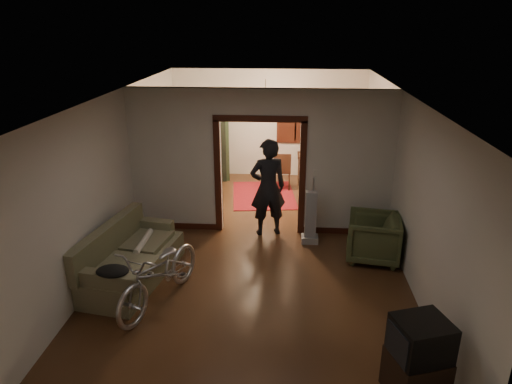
# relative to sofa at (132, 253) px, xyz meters

# --- Properties ---
(floor) EXTENTS (5.00, 8.50, 0.01)m
(floor) POSITION_rel_sofa_xyz_m (1.91, 1.26, -0.47)
(floor) COLOR #341D10
(floor) RESTS_ON ground
(ceiling) EXTENTS (5.00, 8.50, 0.01)m
(ceiling) POSITION_rel_sofa_xyz_m (1.91, 1.26, 2.33)
(ceiling) COLOR white
(ceiling) RESTS_ON floor
(wall_back) EXTENTS (5.00, 0.02, 2.80)m
(wall_back) POSITION_rel_sofa_xyz_m (1.91, 5.51, 0.93)
(wall_back) COLOR beige
(wall_back) RESTS_ON floor
(wall_left) EXTENTS (0.02, 8.50, 2.80)m
(wall_left) POSITION_rel_sofa_xyz_m (-0.59, 1.26, 0.93)
(wall_left) COLOR beige
(wall_left) RESTS_ON floor
(wall_right) EXTENTS (0.02, 8.50, 2.80)m
(wall_right) POSITION_rel_sofa_xyz_m (4.41, 1.26, 0.93)
(wall_right) COLOR beige
(wall_right) RESTS_ON floor
(partition_wall) EXTENTS (5.00, 0.14, 2.80)m
(partition_wall) POSITION_rel_sofa_xyz_m (1.91, 2.01, 0.93)
(partition_wall) COLOR beige
(partition_wall) RESTS_ON floor
(door_casing) EXTENTS (1.74, 0.20, 2.32)m
(door_casing) POSITION_rel_sofa_xyz_m (1.91, 2.01, 0.63)
(door_casing) COLOR #34140B
(door_casing) RESTS_ON floor
(far_window) EXTENTS (0.98, 0.06, 1.28)m
(far_window) POSITION_rel_sofa_xyz_m (2.61, 5.47, 1.08)
(far_window) COLOR black
(far_window) RESTS_ON wall_back
(chandelier) EXTENTS (0.24, 0.24, 0.24)m
(chandelier) POSITION_rel_sofa_xyz_m (1.91, 3.76, 1.88)
(chandelier) COLOR #FFE0A5
(chandelier) RESTS_ON ceiling
(light_switch) EXTENTS (0.08, 0.01, 0.12)m
(light_switch) POSITION_rel_sofa_xyz_m (2.96, 1.94, 0.78)
(light_switch) COLOR silver
(light_switch) RESTS_ON partition_wall
(sofa) EXTENTS (1.24, 2.15, 0.93)m
(sofa) POSITION_rel_sofa_xyz_m (0.00, 0.00, 0.00)
(sofa) COLOR brown
(sofa) RESTS_ON floor
(rolled_paper) EXTENTS (0.10, 0.80, 0.10)m
(rolled_paper) POSITION_rel_sofa_xyz_m (0.10, 0.30, 0.06)
(rolled_paper) COLOR beige
(rolled_paper) RESTS_ON sofa
(jacket) EXTENTS (0.46, 0.35, 0.13)m
(jacket) POSITION_rel_sofa_xyz_m (0.05, -0.91, 0.21)
(jacket) COLOR black
(jacket) RESTS_ON sofa
(bicycle) EXTENTS (1.27, 2.01, 1.00)m
(bicycle) POSITION_rel_sofa_xyz_m (0.63, -0.62, 0.03)
(bicycle) COLOR silver
(bicycle) RESTS_ON floor
(armchair) EXTENTS (1.02, 1.00, 0.81)m
(armchair) POSITION_rel_sofa_xyz_m (3.95, 0.97, -0.06)
(armchair) COLOR #3E4728
(armchair) RESTS_ON floor
(tv_stand) EXTENTS (0.71, 0.68, 0.52)m
(tv_stand) POSITION_rel_sofa_xyz_m (3.91, -2.15, -0.20)
(tv_stand) COLOR black
(tv_stand) RESTS_ON floor
(crt_tv) EXTENTS (0.69, 0.65, 0.48)m
(crt_tv) POSITION_rel_sofa_xyz_m (3.91, -2.15, 0.26)
(crt_tv) COLOR black
(crt_tv) RESTS_ON tv_stand
(vacuum) EXTENTS (0.34, 0.29, 1.02)m
(vacuum) POSITION_rel_sofa_xyz_m (2.89, 1.53, 0.04)
(vacuum) COLOR gray
(vacuum) RESTS_ON floor
(person) EXTENTS (0.80, 0.64, 1.91)m
(person) POSITION_rel_sofa_xyz_m (2.07, 1.87, 0.49)
(person) COLOR black
(person) RESTS_ON floor
(oriental_rug) EXTENTS (1.67, 2.06, 0.01)m
(oriental_rug) POSITION_rel_sofa_xyz_m (1.88, 3.93, -0.46)
(oriental_rug) COLOR maroon
(oriental_rug) RESTS_ON floor
(locker) EXTENTS (0.99, 0.70, 1.80)m
(locker) POSITION_rel_sofa_xyz_m (0.43, 5.05, 0.43)
(locker) COLOR #23331F
(locker) RESTS_ON floor
(globe) EXTENTS (0.27, 0.27, 0.27)m
(globe) POSITION_rel_sofa_xyz_m (0.43, 5.05, 1.47)
(globe) COLOR #1E5972
(globe) RESTS_ON locker
(desk) EXTENTS (1.10, 0.71, 0.76)m
(desk) POSITION_rel_sofa_xyz_m (3.19, 4.88, -0.09)
(desk) COLOR black
(desk) RESTS_ON floor
(desk_chair) EXTENTS (0.42, 0.42, 0.94)m
(desk_chair) POSITION_rel_sofa_xyz_m (2.30, 4.46, 0.00)
(desk_chair) COLOR black
(desk_chair) RESTS_ON floor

